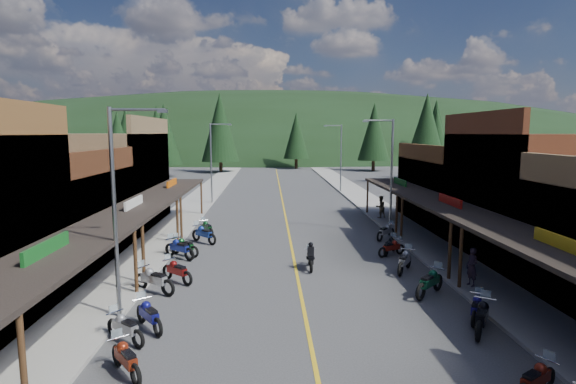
{
  "coord_description": "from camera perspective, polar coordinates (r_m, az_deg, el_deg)",
  "views": [
    {
      "loc": [
        -1.37,
        -22.6,
        7.08
      ],
      "look_at": [
        -0.07,
        8.14,
        3.0
      ],
      "focal_mm": 28.0,
      "sensor_mm": 36.0,
      "label": 1
    }
  ],
  "objects": [
    {
      "name": "bike_east_9",
      "position": [
        27.16,
        12.83,
        -6.52
      ],
      "size": [
        1.64,
        2.02,
        1.13
      ],
      "primitive_type": null,
      "rotation": [
        0.0,
        0.0,
        -0.58
      ],
      "color": "black",
      "rests_on": "ground"
    },
    {
      "name": "pine_6",
      "position": [
        98.71,
        26.44,
        6.42
      ],
      "size": [
        5.04,
        5.04,
        11.0
      ],
      "color": "black",
      "rests_on": "ground"
    },
    {
      "name": "bike_west_8",
      "position": [
        26.24,
        -13.64,
        -6.83
      ],
      "size": [
        2.28,
        2.04,
        1.32
      ],
      "primitive_type": null,
      "rotation": [
        0.0,
        0.0,
        0.9
      ],
      "color": "navy",
      "rests_on": "ground"
    },
    {
      "name": "pine_0",
      "position": [
        93.01,
        -27.14,
        6.36
      ],
      "size": [
        5.04,
        5.04,
        11.0
      ],
      "color": "black",
      "rests_on": "ground"
    },
    {
      "name": "bike_east_4",
      "position": [
        17.87,
        23.42,
        -14.18
      ],
      "size": [
        1.86,
        2.32,
        1.3
      ],
      "primitive_type": null,
      "rotation": [
        0.0,
        0.0,
        -0.57
      ],
      "color": "black",
      "rests_on": "ground"
    },
    {
      "name": "pine_8",
      "position": [
        65.93,
        -20.78,
        6.11
      ],
      "size": [
        4.48,
        4.48,
        10.0
      ],
      "color": "black",
      "rests_on": "ground"
    },
    {
      "name": "shop_east_3",
      "position": [
        37.4,
        21.45,
        0.04
      ],
      "size": [
        10.9,
        10.2,
        6.2
      ],
      "color": "#4C2D16",
      "rests_on": "ground"
    },
    {
      "name": "bike_west_6",
      "position": [
        21.07,
        -16.67,
        -10.48
      ],
      "size": [
        2.4,
        1.93,
        1.34
      ],
      "primitive_type": null,
      "rotation": [
        0.0,
        0.0,
        1.0
      ],
      "color": "gray",
      "rests_on": "ground"
    },
    {
      "name": "bike_west_4",
      "position": [
        16.77,
        -19.99,
        -15.74
      ],
      "size": [
        1.98,
        1.8,
        1.15
      ],
      "primitive_type": null,
      "rotation": [
        0.0,
        0.0,
        0.88
      ],
      "color": "gray",
      "rests_on": "ground"
    },
    {
      "name": "pedestrian_east_a",
      "position": [
        22.25,
        22.33,
        -8.78
      ],
      "size": [
        0.56,
        0.73,
        1.78
      ],
      "primitive_type": "imported",
      "rotation": [
        0.0,
        0.0,
        -1.35
      ],
      "color": "#271D2B",
      "rests_on": "sidewalk_east"
    },
    {
      "name": "bike_east_6",
      "position": [
        20.87,
        17.56,
        -10.71
      ],
      "size": [
        2.21,
        2.19,
        1.33
      ],
      "primitive_type": null,
      "rotation": [
        0.0,
        0.0,
        -0.79
      ],
      "color": "#0D4128",
      "rests_on": "ground"
    },
    {
      "name": "pine_2",
      "position": [
        81.07,
        -8.62,
        8.11
      ],
      "size": [
        6.72,
        6.72,
        14.0
      ],
      "color": "black",
      "rests_on": "ground"
    },
    {
      "name": "ground",
      "position": [
        23.73,
        1.01,
        -9.81
      ],
      "size": [
        220.0,
        220.0,
        0.0
      ],
      "primitive_type": "plane",
      "color": "#38383A",
      "rests_on": "ground"
    },
    {
      "name": "centerline",
      "position": [
        43.21,
        -0.57,
        -1.87
      ],
      "size": [
        0.15,
        90.0,
        0.01
      ],
      "primitive_type": "cube",
      "color": "gold",
      "rests_on": "ground"
    },
    {
      "name": "bike_east_7",
      "position": [
        23.88,
        14.59,
        -8.35
      ],
      "size": [
        1.8,
        2.3,
        1.28
      ],
      "primitive_type": null,
      "rotation": [
        0.0,
        0.0,
        -0.54
      ],
      "color": "gray",
      "rests_on": "ground"
    },
    {
      "name": "ridge_hill",
      "position": [
        157.77,
        -1.93,
        4.97
      ],
      "size": [
        310.0,
        140.0,
        60.0
      ],
      "primitive_type": "ellipsoid",
      "color": "black",
      "rests_on": "ground"
    },
    {
      "name": "shop_west_2",
      "position": [
        27.65,
        -29.02,
        -2.87
      ],
      "size": [
        10.9,
        9.0,
        6.2
      ],
      "color": "#3F2111",
      "rests_on": "ground"
    },
    {
      "name": "sidewalk_east",
      "position": [
        44.33,
        10.74,
        -1.67
      ],
      "size": [
        3.4,
        94.0,
        0.15
      ],
      "primitive_type": "cube",
      "color": "gray",
      "rests_on": "ground"
    },
    {
      "name": "bike_west_3",
      "position": [
        14.71,
        -19.91,
        -19.11
      ],
      "size": [
        1.79,
        2.04,
        1.17
      ],
      "primitive_type": null,
      "rotation": [
        0.0,
        0.0,
        0.66
      ],
      "color": "maroon",
      "rests_on": "ground"
    },
    {
      "name": "bike_west_9",
      "position": [
        26.76,
        -13.01,
        -6.64
      ],
      "size": [
        2.13,
        1.82,
        1.21
      ],
      "primitive_type": null,
      "rotation": [
        0.0,
        0.0,
        0.94
      ],
      "color": "#0E4619",
      "rests_on": "ground"
    },
    {
      "name": "pine_5",
      "position": [
        101.0,
        18.25,
        7.69
      ],
      "size": [
        6.72,
        6.72,
        14.0
      ],
      "color": "black",
      "rests_on": "ground"
    },
    {
      "name": "bike_west_7",
      "position": [
        22.24,
        -13.93,
        -9.57
      ],
      "size": [
        2.08,
        1.98,
        1.23
      ],
      "primitive_type": null,
      "rotation": [
        0.0,
        0.0,
        0.83
      ],
      "color": "#660E0D",
      "rests_on": "ground"
    },
    {
      "name": "bike_west_11",
      "position": [
        31.57,
        -10.26,
        -4.43
      ],
      "size": [
        1.63,
        2.14,
        1.18
      ],
      "primitive_type": null,
      "rotation": [
        0.0,
        0.0,
        0.52
      ],
      "color": "#0B3917",
      "rests_on": "ground"
    },
    {
      "name": "streetlight_3",
      "position": [
        53.32,
        6.58,
        4.69
      ],
      "size": [
        2.16,
        0.18,
        8.0
      ],
      "color": "gray",
      "rests_on": "ground"
    },
    {
      "name": "shop_west_3",
      "position": [
        36.28,
        -22.42,
        1.35
      ],
      "size": [
        10.9,
        10.2,
        8.2
      ],
      "color": "brown",
      "rests_on": "ground"
    },
    {
      "name": "streetlight_2",
      "position": [
        31.82,
        12.76,
        2.64
      ],
      "size": [
        2.16,
        0.18,
        8.0
      ],
      "color": "gray",
      "rests_on": "ground"
    },
    {
      "name": "bike_east_10",
      "position": [
        30.62,
        12.3,
        -4.85
      ],
      "size": [
        1.96,
        1.98,
        1.19
      ],
      "primitive_type": null,
      "rotation": [
        0.0,
        0.0,
        -0.78
      ],
      "color": "#98999D",
      "rests_on": "ground"
    },
    {
      "name": "bike_east_8",
      "position": [
        26.69,
        13.02,
        -6.82
      ],
      "size": [
        1.98,
        1.45,
        1.09
      ],
      "primitive_type": null,
      "rotation": [
        0.0,
        0.0,
        -1.09
      ],
      "color": "maroon",
      "rests_on": "ground"
    },
    {
      "name": "bike_east_5",
      "position": [
        18.89,
        22.79,
        -13.29
      ],
      "size": [
        1.55,
        1.97,
        1.1
      ],
      "primitive_type": null,
      "rotation": [
        0.0,
        0.0,
        -0.55
      ],
      "color": "navy",
      "rests_on": "ground"
    },
    {
      "name": "pine_11",
      "position": [
        64.26,
        17.15,
        7.31
      ],
      "size": [
        5.82,
        5.82,
        12.4
      ],
      "color": "black",
      "rests_on": "ground"
    },
    {
      "name": "streetlight_1",
      "position": [
        45.03,
        -9.56,
        4.11
      ],
      "size": [
        2.16,
        0.18,
        8.0
      ],
      "color": "gray",
      "rests_on": "ground"
    },
    {
      "name": "bike_west_10",
      "position": [
        29.5,
        -10.65,
        -5.14
      ],
      "size": [
        2.21,
        2.19,
        1.33
      ],
      "primitive_type": null,
      "rotation": [
        0.0,
        0.0,
        0.8
      ],
      "color": "navy",
      "rests_on": "ground"
    },
    {
      "name": "pine_1",
      "position": [
        95.33,
        -16.29,
        7.35
      ],
      "size": [
        5.88,
        5.88,
        12.5
      ],
      "color": "black",
      "rests_on": "ground"
    },
    {
      "name": "pine_3",
      "position": [
        88.77,
        1.06,
        7.16
      ],
      "size": [
        5.04,
        5.04,
        11.0
      ],
      "color": "black",
      "rests_on": "ground"
    },
    {
      "name": "pine_4",
      "position": [
        84.84,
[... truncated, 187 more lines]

